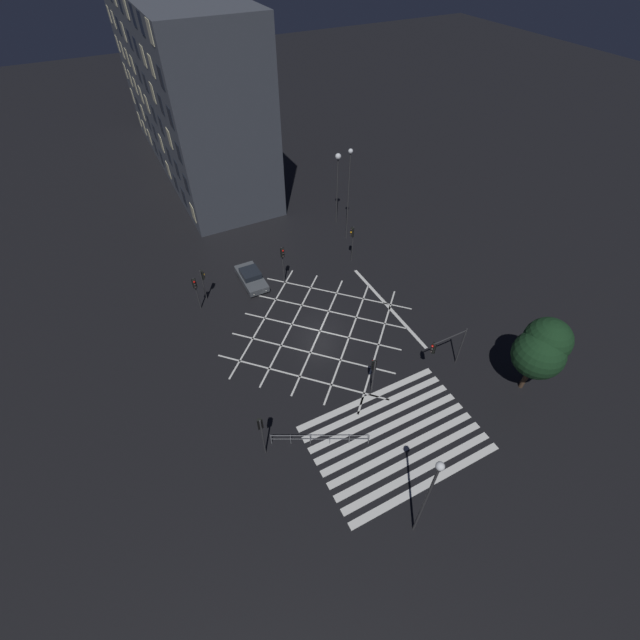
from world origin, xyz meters
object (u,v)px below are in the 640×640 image
Objects in this scene: traffic_light_ne_main at (352,237)px; street_lamp_far at (349,184)px; traffic_light_median_north at (283,258)px; traffic_light_nw_main at (203,279)px; street_tree_near at (538,354)px; traffic_light_median_south at (373,370)px; traffic_light_nw_cross at (196,288)px; traffic_light_se_main at (446,346)px; street_lamp_east at (338,171)px; street_lamp_west at (430,490)px; traffic_light_sw_cross at (261,429)px; street_tree_far at (548,340)px; waiting_car at (251,277)px.

traffic_light_ne_main is 5.36m from street_lamp_far.
traffic_light_median_north reaches higher than traffic_light_nw_main.
traffic_light_median_south is at bearing 154.46° from street_tree_near.
traffic_light_nw_cross is 27.14m from street_tree_near.
street_lamp_far is (2.55, 18.99, 3.41)m from traffic_light_se_main.
traffic_light_median_south is at bearing 31.33° from traffic_light_nw_cross.
street_tree_near is at bearing 100.53° from traffic_light_ne_main.
street_lamp_west is at bearing -110.90° from street_lamp_east.
traffic_light_sw_cross is at bearing 168.51° from street_tree_near.
street_lamp_east is 26.22m from street_tree_far.
waiting_car is (-3.44, 15.80, -1.83)m from traffic_light_median_south.
traffic_light_se_main is 0.48× the size of street_lamp_east.
street_lamp_west reaches higher than traffic_light_nw_main.
traffic_light_nw_main is 4.76m from waiting_car.
street_lamp_far is (16.13, 2.73, 3.90)m from traffic_light_nw_main.
traffic_light_se_main is 0.86× the size of waiting_car.
waiting_car is (-11.71, -2.39, -5.63)m from street_lamp_far.
traffic_light_median_north reaches higher than traffic_light_median_south.
street_lamp_east is at bearing 19.78° from traffic_light_nw_main.
street_tree_near is 24.99m from waiting_car.
traffic_light_se_main is 12.60m from street_lamp_west.
street_tree_far is at bearing -85.27° from street_lamp_east.
street_lamp_far reaches higher than street_lamp_east.
street_lamp_east is 33.19m from street_lamp_west.
traffic_light_median_north is 10.33m from street_lamp_far.
traffic_light_ne_main reaches higher than traffic_light_sw_cross.
street_lamp_far reaches higher than street_tree_far.
traffic_light_se_main is (6.40, -15.09, -0.04)m from traffic_light_median_north.
street_lamp_west is at bearing 0.98° from waiting_car.
traffic_light_median_south is 0.43× the size of street_lamp_east.
traffic_light_median_north is 16.40m from traffic_light_se_main.
traffic_light_nw_main is 0.40× the size of street_lamp_west.
traffic_light_median_north is at bearing -28.19° from traffic_light_sw_cross.
traffic_light_nw_main is at bearing 131.62° from street_tree_near.
traffic_light_nw_cross is at bearing 31.33° from traffic_light_median_south.
street_lamp_far reaches higher than traffic_light_median_south.
street_tree_far is (2.72, -22.82, -1.71)m from street_lamp_far.
street_lamp_west is (5.78, -23.97, 2.86)m from traffic_light_nw_cross.
waiting_car is (-13.67, 20.69, -3.11)m from street_tree_near.
traffic_light_median_north is 3.87m from waiting_car.
waiting_car is (-14.43, 20.43, -3.92)m from street_tree_far.
street_tree_far is at bearing 18.97° from street_tree_near.
traffic_light_median_south reaches higher than waiting_car.
traffic_light_nw_cross is 1.04× the size of traffic_light_nw_main.
street_lamp_east is at bearing -97.96° from traffic_light_se_main.
street_lamp_far reaches higher than traffic_light_se_main.
street_lamp_west is 1.32× the size of street_tree_far.
traffic_light_ne_main reaches higher than traffic_light_nw_cross.
traffic_light_se_main is at bearing -97.96° from street_lamp_east.
waiting_car is (-2.75, 1.50, -2.26)m from traffic_light_median_north.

